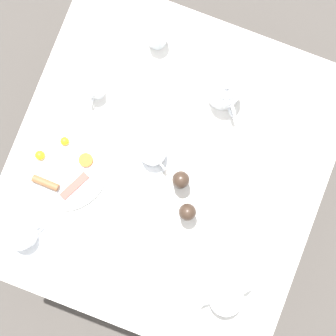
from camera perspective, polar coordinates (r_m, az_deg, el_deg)
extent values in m
plane|color=#4C4742|center=(2.23, 0.00, -1.45)|extent=(8.00, 8.00, 0.00)
cube|color=silver|center=(1.52, 0.00, -0.10)|extent=(1.04, 0.99, 0.03)
cylinder|color=brown|center=(2.03, -7.30, 16.28)|extent=(0.04, 0.04, 0.70)
cylinder|color=brown|center=(1.98, -17.43, -9.02)|extent=(0.04, 0.04, 0.70)
cylinder|color=brown|center=(2.01, 17.07, 7.14)|extent=(0.04, 0.04, 0.70)
cylinder|color=brown|center=(1.96, 7.66, -18.71)|extent=(0.04, 0.04, 0.70)
cylinder|color=white|center=(1.54, -12.66, 0.30)|extent=(0.29, 0.29, 0.01)
cylinder|color=white|center=(1.54, -12.41, 3.16)|extent=(0.07, 0.07, 0.00)
sphere|color=yellow|center=(1.53, -12.49, 3.21)|extent=(0.03, 0.03, 0.03)
cylinder|color=white|center=(1.55, -15.24, 1.46)|extent=(0.06, 0.06, 0.00)
sphere|color=yellow|center=(1.54, -15.35, 1.50)|extent=(0.03, 0.03, 0.03)
cylinder|color=brown|center=(1.53, -14.70, -1.78)|extent=(0.03, 0.09, 0.02)
cube|color=#B74C42|center=(1.52, -11.35, -2.15)|extent=(0.11, 0.07, 0.01)
cylinder|color=#D16023|center=(1.51, -9.98, 0.96)|extent=(0.05, 0.05, 0.01)
cylinder|color=white|center=(1.51, 6.87, 9.24)|extent=(0.10, 0.10, 0.09)
cylinder|color=white|center=(1.46, 7.10, 9.70)|extent=(0.07, 0.07, 0.01)
sphere|color=white|center=(1.45, 7.17, 9.82)|extent=(0.02, 0.02, 0.02)
cone|color=white|center=(1.51, 5.99, 11.63)|extent=(0.05, 0.05, 0.05)
torus|color=white|center=(1.50, 7.64, 7.26)|extent=(0.06, 0.06, 0.07)
cylinder|color=white|center=(1.49, 6.89, -15.22)|extent=(0.10, 0.10, 0.09)
cylinder|color=white|center=(1.44, 7.13, -15.60)|extent=(0.07, 0.07, 0.01)
sphere|color=white|center=(1.43, 7.20, -15.70)|extent=(0.02, 0.02, 0.02)
cone|color=white|center=(1.48, 4.42, -16.18)|extent=(0.05, 0.05, 0.05)
torus|color=white|center=(1.50, 8.97, -14.46)|extent=(0.06, 0.06, 0.07)
cylinder|color=white|center=(1.57, -16.99, -7.87)|extent=(0.14, 0.14, 0.01)
cylinder|color=white|center=(1.54, -17.35, -7.94)|extent=(0.08, 0.08, 0.06)
cylinder|color=tan|center=(1.54, -17.28, -7.92)|extent=(0.07, 0.07, 0.05)
torus|color=white|center=(1.53, -15.93, -7.12)|extent=(0.04, 0.03, 0.04)
cylinder|color=white|center=(1.51, -1.83, 1.73)|extent=(0.14, 0.14, 0.01)
cylinder|color=white|center=(1.48, -1.87, 1.87)|extent=(0.08, 0.08, 0.06)
cylinder|color=tan|center=(1.48, -1.86, 1.83)|extent=(0.07, 0.07, 0.04)
torus|color=white|center=(1.47, -0.77, 0.50)|extent=(0.03, 0.04, 0.04)
cylinder|color=white|center=(1.56, -1.38, 15.80)|extent=(0.06, 0.06, 0.08)
cylinder|color=white|center=(1.53, -8.83, 9.45)|extent=(0.05, 0.05, 0.07)
torus|color=white|center=(1.53, -9.25, 8.41)|extent=(0.05, 0.01, 0.05)
cylinder|color=#38281E|center=(1.47, 2.31, -5.36)|extent=(0.05, 0.05, 0.06)
sphere|color=#38281E|center=(1.42, 2.39, -5.40)|extent=(0.05, 0.05, 0.05)
cylinder|color=#38281E|center=(1.47, 1.53, -1.53)|extent=(0.05, 0.05, 0.06)
sphere|color=#38281E|center=(1.42, 1.58, -1.43)|extent=(0.05, 0.05, 0.05)
cube|color=silver|center=(1.60, 17.14, 6.28)|extent=(0.13, 0.14, 0.00)
cube|color=silver|center=(1.53, -2.57, -14.77)|extent=(0.11, 0.18, 0.00)
cube|color=silver|center=(1.50, -3.92, -5.08)|extent=(0.12, 0.11, 0.00)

